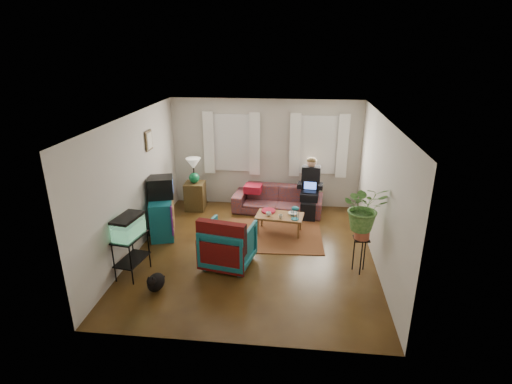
# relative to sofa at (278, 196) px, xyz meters

# --- Properties ---
(floor) EXTENTS (4.50, 5.00, 0.01)m
(floor) POSITION_rel_sofa_xyz_m (-0.34, -2.05, -0.41)
(floor) COLOR #4F2B14
(floor) RESTS_ON ground
(ceiling) EXTENTS (4.50, 5.00, 0.01)m
(ceiling) POSITION_rel_sofa_xyz_m (-0.34, -2.05, 2.19)
(ceiling) COLOR white
(ceiling) RESTS_ON wall_back
(wall_back) EXTENTS (4.50, 0.01, 2.60)m
(wall_back) POSITION_rel_sofa_xyz_m (-0.34, 0.45, 0.89)
(wall_back) COLOR silver
(wall_back) RESTS_ON floor
(wall_front) EXTENTS (4.50, 0.01, 2.60)m
(wall_front) POSITION_rel_sofa_xyz_m (-0.34, -4.55, 0.89)
(wall_front) COLOR silver
(wall_front) RESTS_ON floor
(wall_left) EXTENTS (0.01, 5.00, 2.60)m
(wall_left) POSITION_rel_sofa_xyz_m (-2.59, -2.05, 0.89)
(wall_left) COLOR silver
(wall_left) RESTS_ON floor
(wall_right) EXTENTS (0.01, 5.00, 2.60)m
(wall_right) POSITION_rel_sofa_xyz_m (1.91, -2.05, 0.89)
(wall_right) COLOR silver
(wall_right) RESTS_ON floor
(window_left) EXTENTS (1.08, 0.04, 1.38)m
(window_left) POSITION_rel_sofa_xyz_m (-1.14, 0.43, 1.14)
(window_left) COLOR white
(window_left) RESTS_ON wall_back
(window_right) EXTENTS (1.08, 0.04, 1.38)m
(window_right) POSITION_rel_sofa_xyz_m (0.91, 0.43, 1.14)
(window_right) COLOR white
(window_right) RESTS_ON wall_back
(curtains_left) EXTENTS (1.36, 0.06, 1.50)m
(curtains_left) POSITION_rel_sofa_xyz_m (-1.14, 0.35, 1.14)
(curtains_left) COLOR white
(curtains_left) RESTS_ON wall_back
(curtains_right) EXTENTS (1.36, 0.06, 1.50)m
(curtains_right) POSITION_rel_sofa_xyz_m (0.91, 0.35, 1.14)
(curtains_right) COLOR white
(curtains_right) RESTS_ON wall_back
(picture_frame) EXTENTS (0.04, 0.32, 0.40)m
(picture_frame) POSITION_rel_sofa_xyz_m (-2.56, -1.20, 1.54)
(picture_frame) COLOR #3D2616
(picture_frame) RESTS_ON wall_left
(area_rug) EXTENTS (2.07, 1.68, 0.01)m
(area_rug) POSITION_rel_sofa_xyz_m (-0.01, -1.28, -0.40)
(area_rug) COLOR brown
(area_rug) RESTS_ON floor
(sofa) EXTENTS (2.15, 1.01, 0.81)m
(sofa) POSITION_rel_sofa_xyz_m (0.00, 0.00, 0.00)
(sofa) COLOR brown
(sofa) RESTS_ON floor
(seated_person) EXTENTS (0.58, 0.68, 1.24)m
(seated_person) POSITION_rel_sofa_xyz_m (0.75, -0.07, 0.21)
(seated_person) COLOR black
(seated_person) RESTS_ON sofa
(side_table) EXTENTS (0.48, 0.48, 0.67)m
(side_table) POSITION_rel_sofa_xyz_m (-1.99, -0.05, -0.07)
(side_table) COLOR #392415
(side_table) RESTS_ON floor
(table_lamp) EXTENTS (0.36, 0.36, 0.61)m
(table_lamp) POSITION_rel_sofa_xyz_m (-1.99, -0.05, 0.55)
(table_lamp) COLOR white
(table_lamp) RESTS_ON side_table
(dresser) EXTENTS (0.69, 0.99, 0.81)m
(dresser) POSITION_rel_sofa_xyz_m (-2.33, -1.47, -0.00)
(dresser) COLOR navy
(dresser) RESTS_ON floor
(crt_tv) EXTENTS (0.60, 0.57, 0.43)m
(crt_tv) POSITION_rel_sofa_xyz_m (-2.34, -1.38, 0.62)
(crt_tv) COLOR black
(crt_tv) RESTS_ON dresser
(aquarium_stand) EXTENTS (0.47, 0.70, 0.73)m
(aquarium_stand) POSITION_rel_sofa_xyz_m (-2.34, -3.03, -0.04)
(aquarium_stand) COLOR black
(aquarium_stand) RESTS_ON floor
(aquarium) EXTENTS (0.42, 0.64, 0.38)m
(aquarium) POSITION_rel_sofa_xyz_m (-2.34, -3.03, 0.51)
(aquarium) COLOR #7FD899
(aquarium) RESTS_ON aquarium_stand
(black_cat) EXTENTS (0.28, 0.42, 0.35)m
(black_cat) POSITION_rel_sofa_xyz_m (-1.79, -3.45, -0.23)
(black_cat) COLOR black
(black_cat) RESTS_ON floor
(armchair) EXTENTS (0.98, 0.94, 0.87)m
(armchair) POSITION_rel_sofa_xyz_m (-0.75, -2.51, 0.03)
(armchair) COLOR #12526D
(armchair) RESTS_ON floor
(serape_throw) EXTENTS (0.89, 0.37, 0.72)m
(serape_throw) POSITION_rel_sofa_xyz_m (-0.81, -2.84, 0.21)
(serape_throw) COLOR #9E0A0A
(serape_throw) RESTS_ON armchair
(coffee_table) EXTENTS (1.03, 0.64, 0.41)m
(coffee_table) POSITION_rel_sofa_xyz_m (0.10, -1.13, -0.20)
(coffee_table) COLOR brown
(coffee_table) RESTS_ON floor
(cup_a) EXTENTS (0.12, 0.12, 0.09)m
(cup_a) POSITION_rel_sofa_xyz_m (-0.13, -1.19, 0.04)
(cup_a) COLOR white
(cup_a) RESTS_ON coffee_table
(cup_b) EXTENTS (0.10, 0.10, 0.08)m
(cup_b) POSITION_rel_sofa_xyz_m (0.13, -1.29, 0.04)
(cup_b) COLOR beige
(cup_b) RESTS_ON coffee_table
(bowl) EXTENTS (0.21, 0.21, 0.05)m
(bowl) POSITION_rel_sofa_xyz_m (0.38, -1.07, 0.02)
(bowl) COLOR white
(bowl) RESTS_ON coffee_table
(snack_tray) EXTENTS (0.33, 0.33, 0.04)m
(snack_tray) POSITION_rel_sofa_xyz_m (-0.15, -0.97, 0.02)
(snack_tray) COLOR #B21414
(snack_tray) RESTS_ON coffee_table
(birdcage) EXTENTS (0.18, 0.18, 0.28)m
(birdcage) POSITION_rel_sofa_xyz_m (0.42, -1.30, 0.14)
(birdcage) COLOR #115B6B
(birdcage) RESTS_ON coffee_table
(plant_stand) EXTENTS (0.30, 0.30, 0.65)m
(plant_stand) POSITION_rel_sofa_xyz_m (1.58, -2.52, -0.08)
(plant_stand) COLOR black
(plant_stand) RESTS_ON floor
(potted_plant) EXTENTS (0.79, 0.70, 0.82)m
(potted_plant) POSITION_rel_sofa_xyz_m (1.58, -2.52, 0.69)
(potted_plant) COLOR #599947
(potted_plant) RESTS_ON plant_stand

